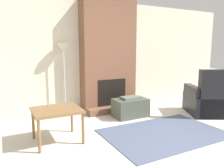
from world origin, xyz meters
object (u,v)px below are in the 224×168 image
at_px(side_table, 57,113).
at_px(floor_lamp_left, 64,55).
at_px(ottoman, 130,107).
at_px(armchair, 210,101).

xyz_separation_m(side_table, floor_lamp_left, (0.49, 1.32, 0.86)).
distance_m(ottoman, armchair, 1.81).
xyz_separation_m(ottoman, floor_lamp_left, (-1.23, 0.77, 1.13)).
distance_m(armchair, floor_lamp_left, 3.41).
distance_m(side_table, floor_lamp_left, 1.65).
relative_size(armchair, floor_lamp_left, 0.78).
bearing_deg(armchair, ottoman, 5.82).
bearing_deg(floor_lamp_left, armchair, -26.61).
bearing_deg(ottoman, side_table, -162.28).
height_order(side_table, floor_lamp_left, floor_lamp_left).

